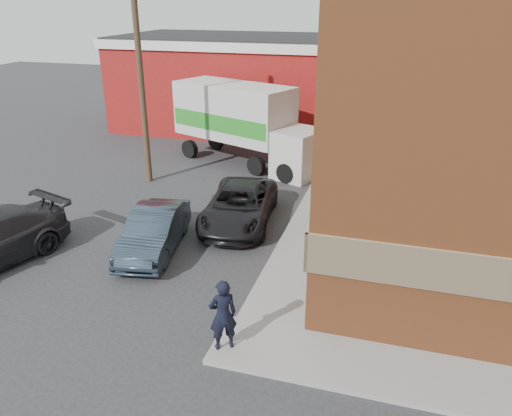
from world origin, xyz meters
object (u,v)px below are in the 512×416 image
Objects in this scene: suv_a at (239,205)px; man at (223,315)px; sedan at (154,231)px; utility_pole at (140,74)px; warehouse at (251,83)px; box_truck at (246,120)px.

man is at bearing -81.68° from suv_a.
sedan is at bearing -131.99° from suv_a.
man is 0.43× the size of sedan.
utility_pole is at bearing 108.84° from sedan.
warehouse is at bearing 98.21° from suv_a.
box_truck is (-1.91, 6.83, 1.53)m from suv_a.
warehouse is at bearing -108.39° from man.
box_truck is at bearing -75.11° from warehouse.
man is at bearing -52.61° from box_truck.
sedan is at bearing -68.62° from box_truck.
suv_a is 0.62× the size of box_truck.
man is 0.36× the size of suv_a.
sedan reaches higher than suv_a.
sedan is 3.49m from suv_a.
utility_pole reaches higher than sedan.
utility_pole is 4.97× the size of man.
utility_pole reaches higher than man.
man is at bearing -54.42° from utility_pole.
warehouse is 22.06m from man.
utility_pole is at bearing -88.11° from man.
box_truck is (1.95, -7.33, -0.58)m from warehouse.
suv_a is at bearing -30.53° from utility_pole.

